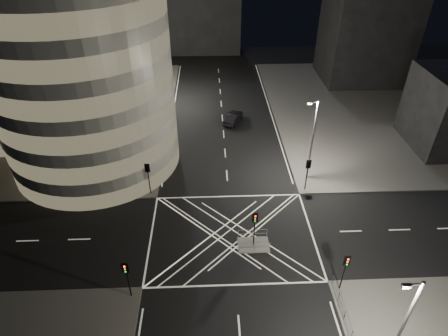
{
  "coord_description": "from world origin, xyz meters",
  "views": [
    {
      "loc": [
        -1.86,
        -26.51,
        26.86
      ],
      "look_at": [
        -0.47,
        7.32,
        3.0
      ],
      "focal_mm": 30.0,
      "sensor_mm": 36.0,
      "label": 1
    }
  ],
  "objects_px": {
    "street_lamp_left_far": "(161,72)",
    "traffic_signal_nl": "(126,274)",
    "traffic_signal_fr": "(308,169)",
    "traffic_signal_fl": "(148,173)",
    "traffic_signal_island": "(255,223)",
    "sedan": "(233,118)",
    "street_lamp_right_near": "(400,331)",
    "street_lamp_left_near": "(145,129)",
    "central_island": "(253,245)",
    "street_lamp_right_far": "(312,139)",
    "traffic_signal_nr": "(345,266)"
  },
  "relations": [
    {
      "from": "traffic_signal_nl",
      "to": "street_lamp_right_far",
      "type": "bearing_deg",
      "value": 40.91
    },
    {
      "from": "traffic_signal_fr",
      "to": "traffic_signal_island",
      "type": "bearing_deg",
      "value": -129.33
    },
    {
      "from": "traffic_signal_nl",
      "to": "street_lamp_left_near",
      "type": "relative_size",
      "value": 0.4
    },
    {
      "from": "street_lamp_right_far",
      "to": "sedan",
      "type": "bearing_deg",
      "value": 118.43
    },
    {
      "from": "traffic_signal_nr",
      "to": "traffic_signal_island",
      "type": "relative_size",
      "value": 1.0
    },
    {
      "from": "traffic_signal_fr",
      "to": "street_lamp_right_near",
      "type": "distance_m",
      "value": 20.97
    },
    {
      "from": "central_island",
      "to": "traffic_signal_nl",
      "type": "xyz_separation_m",
      "value": [
        -10.8,
        -5.3,
        2.84
      ]
    },
    {
      "from": "street_lamp_right_near",
      "to": "traffic_signal_island",
      "type": "bearing_deg",
      "value": 120.75
    },
    {
      "from": "traffic_signal_fr",
      "to": "traffic_signal_island",
      "type": "relative_size",
      "value": 1.0
    },
    {
      "from": "traffic_signal_fl",
      "to": "traffic_signal_nl",
      "type": "distance_m",
      "value": 13.6
    },
    {
      "from": "street_lamp_left_far",
      "to": "traffic_signal_nl",
      "type": "bearing_deg",
      "value": -89.01
    },
    {
      "from": "traffic_signal_fl",
      "to": "street_lamp_left_near",
      "type": "xyz_separation_m",
      "value": [
        -0.64,
        5.2,
        2.63
      ]
    },
    {
      "from": "traffic_signal_nl",
      "to": "traffic_signal_fr",
      "type": "relative_size",
      "value": 1.0
    },
    {
      "from": "traffic_signal_island",
      "to": "traffic_signal_nr",
      "type": "bearing_deg",
      "value": -37.93
    },
    {
      "from": "street_lamp_right_near",
      "to": "street_lamp_right_far",
      "type": "bearing_deg",
      "value": 90.0
    },
    {
      "from": "traffic_signal_nr",
      "to": "street_lamp_right_near",
      "type": "distance_m",
      "value": 7.69
    },
    {
      "from": "street_lamp_left_far",
      "to": "central_island",
      "type": "bearing_deg",
      "value": -70.05
    },
    {
      "from": "traffic_signal_island",
      "to": "traffic_signal_fl",
      "type": "bearing_deg",
      "value": 142.46
    },
    {
      "from": "street_lamp_right_far",
      "to": "sedan",
      "type": "xyz_separation_m",
      "value": [
        -7.88,
        14.55,
        -4.77
      ]
    },
    {
      "from": "traffic_signal_fl",
      "to": "traffic_signal_fr",
      "type": "xyz_separation_m",
      "value": [
        17.6,
        0.0,
        0.0
      ]
    },
    {
      "from": "traffic_signal_nr",
      "to": "street_lamp_left_far",
      "type": "distance_m",
      "value": 41.15
    },
    {
      "from": "traffic_signal_fr",
      "to": "traffic_signal_fl",
      "type": "bearing_deg",
      "value": 180.0
    },
    {
      "from": "street_lamp_left_far",
      "to": "traffic_signal_fr",
      "type": "bearing_deg",
      "value": -51.83
    },
    {
      "from": "street_lamp_left_near",
      "to": "street_lamp_right_far",
      "type": "distance_m",
      "value": 19.11
    },
    {
      "from": "traffic_signal_island",
      "to": "street_lamp_right_near",
      "type": "relative_size",
      "value": 0.4
    },
    {
      "from": "street_lamp_left_far",
      "to": "traffic_signal_nr",
      "type": "bearing_deg",
      "value": -63.64
    },
    {
      "from": "traffic_signal_nl",
      "to": "street_lamp_left_far",
      "type": "bearing_deg",
      "value": 90.99
    },
    {
      "from": "traffic_signal_island",
      "to": "sedan",
      "type": "distance_m",
      "value": 25.15
    },
    {
      "from": "traffic_signal_island",
      "to": "street_lamp_right_far",
      "type": "distance_m",
      "value": 13.13
    },
    {
      "from": "central_island",
      "to": "traffic_signal_fl",
      "type": "xyz_separation_m",
      "value": [
        -10.8,
        8.3,
        2.84
      ]
    },
    {
      "from": "street_lamp_left_near",
      "to": "street_lamp_right_far",
      "type": "height_order",
      "value": "same"
    },
    {
      "from": "street_lamp_left_near",
      "to": "traffic_signal_island",
      "type": "bearing_deg",
      "value": -49.73
    },
    {
      "from": "traffic_signal_nr",
      "to": "traffic_signal_nl",
      "type": "bearing_deg",
      "value": 180.0
    },
    {
      "from": "traffic_signal_island",
      "to": "street_lamp_right_near",
      "type": "xyz_separation_m",
      "value": [
        7.44,
        -12.5,
        2.63
      ]
    },
    {
      "from": "traffic_signal_fl",
      "to": "street_lamp_left_far",
      "type": "xyz_separation_m",
      "value": [
        -0.64,
        23.2,
        2.63
      ]
    },
    {
      "from": "traffic_signal_nl",
      "to": "traffic_signal_nr",
      "type": "distance_m",
      "value": 17.6
    },
    {
      "from": "street_lamp_right_far",
      "to": "street_lamp_right_near",
      "type": "relative_size",
      "value": 1.0
    },
    {
      "from": "street_lamp_right_near",
      "to": "traffic_signal_fl",
      "type": "bearing_deg",
      "value": 131.24
    },
    {
      "from": "traffic_signal_fl",
      "to": "street_lamp_right_far",
      "type": "distance_m",
      "value": 18.55
    },
    {
      "from": "traffic_signal_fr",
      "to": "street_lamp_right_near",
      "type": "xyz_separation_m",
      "value": [
        0.64,
        -20.8,
        2.63
      ]
    },
    {
      "from": "street_lamp_right_far",
      "to": "street_lamp_right_near",
      "type": "distance_m",
      "value": 23.0
    },
    {
      "from": "traffic_signal_nl",
      "to": "traffic_signal_fr",
      "type": "distance_m",
      "value": 22.24
    },
    {
      "from": "street_lamp_left_far",
      "to": "traffic_signal_island",
      "type": "bearing_deg",
      "value": -70.05
    },
    {
      "from": "street_lamp_left_near",
      "to": "street_lamp_right_far",
      "type": "xyz_separation_m",
      "value": [
        18.87,
        -3.0,
        0.0
      ]
    },
    {
      "from": "traffic_signal_fl",
      "to": "traffic_signal_nr",
      "type": "relative_size",
      "value": 1.0
    },
    {
      "from": "central_island",
      "to": "street_lamp_right_far",
      "type": "bearing_deg",
      "value": 54.7
    },
    {
      "from": "traffic_signal_fl",
      "to": "traffic_signal_fr",
      "type": "relative_size",
      "value": 1.0
    },
    {
      "from": "central_island",
      "to": "traffic_signal_fr",
      "type": "height_order",
      "value": "traffic_signal_fr"
    },
    {
      "from": "traffic_signal_nl",
      "to": "traffic_signal_fl",
      "type": "bearing_deg",
      "value": 90.0
    },
    {
      "from": "traffic_signal_island",
      "to": "central_island",
      "type": "bearing_deg",
      "value": 0.0
    }
  ]
}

